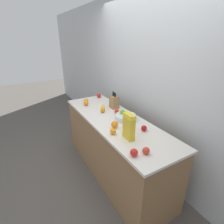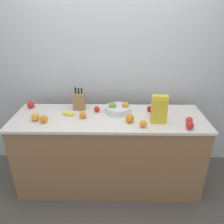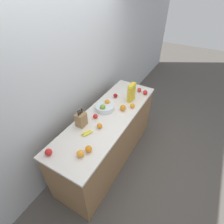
{
  "view_description": "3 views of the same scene",
  "coord_description": "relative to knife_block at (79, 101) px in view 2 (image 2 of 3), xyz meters",
  "views": [
    {
      "loc": [
        1.87,
        -1.12,
        1.97
      ],
      "look_at": [
        -0.05,
        -0.01,
        1.01
      ],
      "focal_mm": 28.0,
      "sensor_mm": 36.0,
      "label": 1
    },
    {
      "loc": [
        0.07,
        -2.14,
        1.99
      ],
      "look_at": [
        0.03,
        0.01,
        0.98
      ],
      "focal_mm": 35.0,
      "sensor_mm": 36.0,
      "label": 2
    },
    {
      "loc": [
        -1.66,
        -1.02,
        2.54
      ],
      "look_at": [
        0.04,
        -0.05,
        0.98
      ],
      "focal_mm": 28.0,
      "sensor_mm": 36.0,
      "label": 3
    }
  ],
  "objects": [
    {
      "name": "ground_plane",
      "position": [
        0.35,
        -0.2,
        -1.03
      ],
      "size": [
        14.0,
        14.0,
        0.0
      ],
      "primitive_type": "plane",
      "color": "#514C47"
    },
    {
      "name": "wall_back",
      "position": [
        0.35,
        0.35,
        0.27
      ],
      "size": [
        9.0,
        0.06,
        2.6
      ],
      "color": "silver",
      "rests_on": "ground_plane"
    },
    {
      "name": "counter",
      "position": [
        0.35,
        -0.2,
        -0.56
      ],
      "size": [
        2.11,
        0.68,
        0.93
      ],
      "color": "olive",
      "rests_on": "ground_plane"
    },
    {
      "name": "knife_block",
      "position": [
        0.0,
        0.0,
        0.0
      ],
      "size": [
        0.13,
        0.11,
        0.3
      ],
      "color": "#937047",
      "rests_on": "counter"
    },
    {
      "name": "cereal_box",
      "position": [
        0.86,
        -0.33,
        0.06
      ],
      "size": [
        0.17,
        0.08,
        0.3
      ],
      "rotation": [
        0.0,
        0.0,
        -0.06
      ],
      "color": "gold",
      "rests_on": "counter"
    },
    {
      "name": "fruit_bowl",
      "position": [
        0.45,
        -0.09,
        -0.06
      ],
      "size": [
        0.28,
        0.28,
        0.13
      ],
      "color": "silver",
      "rests_on": "counter"
    },
    {
      "name": "banana_bunch",
      "position": [
        -0.1,
        -0.16,
        -0.08
      ],
      "size": [
        0.17,
        0.13,
        0.03
      ],
      "rotation": [
        0.0,
        0.0,
        5.83
      ],
      "color": "yellow",
      "rests_on": "counter"
    },
    {
      "name": "apple_by_knife_block",
      "position": [
        1.15,
        -0.46,
        -0.06
      ],
      "size": [
        0.08,
        0.08,
        0.08
      ],
      "primitive_type": "sphere",
      "color": "red",
      "rests_on": "counter"
    },
    {
      "name": "apple_rightmost",
      "position": [
        -0.58,
        0.02,
        -0.06
      ],
      "size": [
        0.08,
        0.08,
        0.08
      ],
      "primitive_type": "sphere",
      "color": "red",
      "rests_on": "counter"
    },
    {
      "name": "apple_middle",
      "position": [
        0.82,
        -0.07,
        -0.06
      ],
      "size": [
        0.07,
        0.07,
        0.07
      ],
      "primitive_type": "sphere",
      "color": "#A31419",
      "rests_on": "counter"
    },
    {
      "name": "apple_front",
      "position": [
        1.18,
        -0.34,
        -0.06
      ],
      "size": [
        0.07,
        0.07,
        0.07
      ],
      "primitive_type": "sphere",
      "color": "red",
      "rests_on": "counter"
    },
    {
      "name": "apple_near_bananas",
      "position": [
        0.21,
        -0.08,
        -0.06
      ],
      "size": [
        0.07,
        0.07,
        0.07
      ],
      "primitive_type": "sphere",
      "color": "red",
      "rests_on": "counter"
    },
    {
      "name": "orange_near_bowl",
      "position": [
        -0.42,
        -0.31,
        -0.06
      ],
      "size": [
        0.08,
        0.08,
        0.08
      ],
      "primitive_type": "sphere",
      "color": "orange",
      "rests_on": "counter"
    },
    {
      "name": "orange_front_right",
      "position": [
        -0.32,
        -0.35,
        -0.06
      ],
      "size": [
        0.08,
        0.08,
        0.08
      ],
      "primitive_type": "sphere",
      "color": "orange",
      "rests_on": "counter"
    },
    {
      "name": "orange_mid_left",
      "position": [
        0.07,
        -0.24,
        -0.06
      ],
      "size": [
        0.07,
        0.07,
        0.07
      ],
      "primitive_type": "sphere",
      "color": "orange",
      "rests_on": "counter"
    },
    {
      "name": "orange_front_left",
      "position": [
        0.57,
        -0.33,
        -0.05
      ],
      "size": [
        0.09,
        0.09,
        0.09
      ],
      "primitive_type": "sphere",
      "color": "orange",
      "rests_on": "counter"
    },
    {
      "name": "orange_mid_right",
      "position": [
        0.7,
        -0.43,
        -0.06
      ],
      "size": [
        0.07,
        0.07,
        0.07
      ],
      "primitive_type": "sphere",
      "color": "orange",
      "rests_on": "counter"
    }
  ]
}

